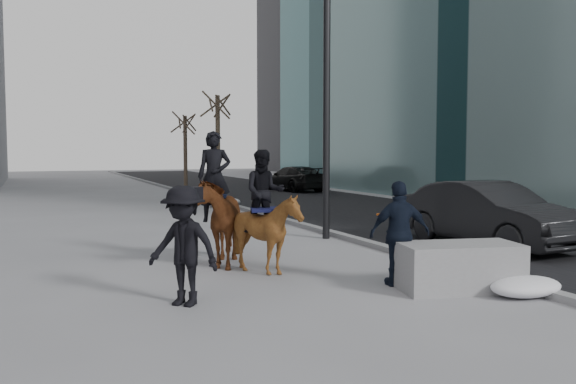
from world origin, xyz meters
name	(u,v)px	position (x,y,z in m)	size (l,w,h in m)	color
ground	(316,287)	(0.00, 0.00, 0.00)	(120.00, 120.00, 0.00)	gray
road	(372,212)	(7.00, 10.00, 0.01)	(8.00, 90.00, 0.01)	black
curb	(268,215)	(3.00, 10.00, 0.06)	(0.25, 90.00, 0.12)	gray
planter	(459,267)	(2.02, -1.13, 0.38)	(1.91, 0.96, 0.76)	gray
car_near	(489,214)	(5.55, 2.25, 0.76)	(1.61, 4.63, 1.52)	black
car_far	(293,179)	(8.93, 21.62, 0.68)	(1.91, 4.69, 1.36)	black
tree_near	(218,146)	(2.40, 13.89, 2.43)	(1.20, 1.20, 4.85)	#372A20
tree_far	(185,152)	(2.40, 19.29, 2.14)	(1.20, 1.20, 4.28)	#3B2A23
mounted_left	(216,215)	(-0.96, 2.58, 0.98)	(1.55, 2.24, 2.64)	#4E240F
mounted_right	(266,224)	(-0.37, 1.33, 0.91)	(1.54, 1.64, 2.27)	#522710
feeder	(400,233)	(1.32, -0.46, 0.88)	(1.10, 0.97, 1.75)	black
camera_crew	(184,245)	(-2.30, -0.34, 0.89)	(1.26, 1.27, 1.75)	black
lamppost	(325,41)	(2.60, 4.98, 4.99)	(0.25, 1.62, 9.09)	black
snow_piles	(281,218)	(2.70, 8.17, 0.17)	(1.45, 17.00, 0.37)	white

